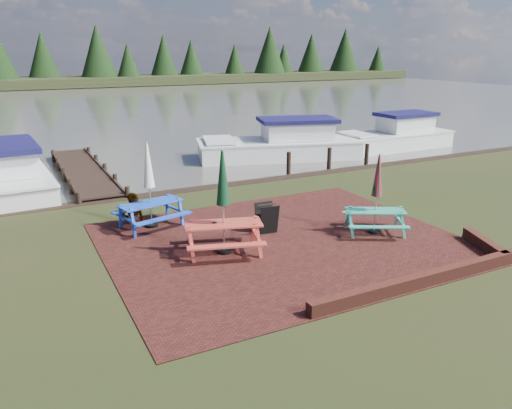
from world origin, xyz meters
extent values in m
plane|color=black|center=(0.00, 0.00, 0.00)|extent=(120.00, 120.00, 0.00)
cube|color=#331510|center=(0.00, 1.00, 0.01)|extent=(9.00, 7.50, 0.02)
cube|color=#4C1E16|center=(1.50, -2.60, 0.15)|extent=(6.00, 0.22, 0.30)
cube|color=#4C1E16|center=(4.30, -1.80, 0.15)|extent=(0.82, 1.77, 0.30)
cube|color=#46453C|center=(0.00, 37.00, 0.00)|extent=(120.00, 60.00, 0.02)
cube|color=black|center=(0.00, 66.00, 0.50)|extent=(120.00, 10.00, 1.20)
cube|color=teal|center=(2.60, 0.44, 0.66)|extent=(1.70, 1.31, 0.04)
cube|color=teal|center=(2.31, -0.09, 0.40)|extent=(1.51, 0.95, 0.04)
cube|color=teal|center=(2.89, 0.97, 0.40)|extent=(1.51, 0.95, 0.04)
cube|color=teal|center=(1.99, 0.77, 0.33)|extent=(0.72, 1.25, 0.66)
cube|color=teal|center=(3.21, 0.11, 0.33)|extent=(0.72, 1.25, 0.66)
cylinder|color=black|center=(2.60, 0.44, 0.04)|extent=(0.32, 0.32, 0.09)
cylinder|color=#B2B2B7|center=(2.60, 0.44, 1.11)|extent=(0.03, 0.03, 2.22)
cone|color=#BE1B39|center=(2.60, 0.44, 1.65)|extent=(0.28, 0.28, 1.11)
cube|color=#C34032|center=(-1.67, 1.04, 0.77)|extent=(2.01, 1.25, 0.04)
cube|color=#C34032|center=(-1.88, 0.36, 0.47)|extent=(1.87, 0.79, 0.04)
cube|color=#C34032|center=(-1.46, 1.72, 0.47)|extent=(1.87, 0.79, 0.04)
cube|color=#C34032|center=(-2.45, 1.28, 0.39)|extent=(0.56, 1.58, 0.77)
cube|color=#C34032|center=(-0.89, 0.80, 0.39)|extent=(0.56, 1.58, 0.77)
cylinder|color=black|center=(-1.67, 1.04, 0.05)|extent=(0.38, 0.38, 0.10)
cylinder|color=#B2B2B7|center=(-1.67, 1.04, 1.31)|extent=(0.04, 0.04, 2.62)
cone|color=#0D3319|center=(-1.67, 1.04, 1.94)|extent=(0.33, 0.33, 1.31)
cube|color=blue|center=(-2.77, 3.73, 0.72)|extent=(1.87, 1.09, 0.04)
cube|color=blue|center=(-2.60, 3.08, 0.44)|extent=(1.76, 0.66, 0.04)
cube|color=blue|center=(-2.93, 4.37, 0.44)|extent=(1.76, 0.66, 0.04)
cube|color=blue|center=(-3.51, 3.54, 0.36)|extent=(0.45, 1.50, 0.72)
cube|color=blue|center=(-2.03, 3.91, 0.36)|extent=(0.45, 1.50, 0.72)
cylinder|color=black|center=(-2.77, 3.73, 0.05)|extent=(0.35, 0.35, 0.10)
cylinder|color=#B2B2B7|center=(-2.77, 3.73, 1.22)|extent=(0.04, 0.04, 2.44)
cone|color=white|center=(-2.77, 3.73, 1.81)|extent=(0.31, 0.31, 1.22)
cube|color=black|center=(-0.07, 1.63, 0.43)|extent=(0.55, 0.27, 0.85)
cube|color=black|center=(-0.07, 1.91, 0.43)|extent=(0.55, 0.27, 0.85)
cube|color=black|center=(-0.07, 1.77, 0.84)|extent=(0.53, 0.10, 0.03)
cube|color=black|center=(-3.50, 11.50, 0.12)|extent=(1.60, 9.00, 0.06)
cube|color=black|center=(-4.25, 11.50, 0.17)|extent=(0.08, 9.00, 0.08)
cube|color=black|center=(-2.75, 11.50, 0.17)|extent=(0.08, 9.00, 0.08)
cylinder|color=black|center=(-4.30, 7.00, -0.10)|extent=(0.16, 0.16, 1.00)
cylinder|color=black|center=(-2.70, 7.00, -0.10)|extent=(0.16, 0.16, 1.00)
cube|color=silver|center=(-6.30, 10.56, 0.14)|extent=(2.90, 7.36, 1.03)
cube|color=silver|center=(-6.30, 10.56, 0.68)|extent=(2.96, 7.51, 0.08)
cube|color=silver|center=(-6.25, 9.70, 1.17)|extent=(1.96, 3.13, 0.88)
cube|color=#131140|center=(-6.25, 9.70, 1.67)|extent=(2.18, 3.58, 0.19)
cube|color=silver|center=(-6.46, 13.30, 0.81)|extent=(2.18, 1.42, 0.10)
cube|color=silver|center=(5.57, 11.12, 0.13)|extent=(8.05, 4.66, 1.02)
cube|color=silver|center=(5.57, 11.12, 0.66)|extent=(8.21, 4.75, 0.08)
cube|color=silver|center=(6.45, 10.87, 1.15)|extent=(3.60, 2.72, 0.86)
cube|color=#131140|center=(6.45, 10.87, 1.64)|extent=(4.10, 3.05, 0.18)
cube|color=silver|center=(2.79, 11.93, 0.79)|extent=(1.94, 2.54, 0.10)
cube|color=silver|center=(12.17, 10.46, 0.13)|extent=(6.48, 2.39, 0.99)
cube|color=silver|center=(12.17, 10.46, 0.64)|extent=(6.61, 2.44, 0.08)
cube|color=silver|center=(12.95, 10.48, 1.12)|extent=(2.73, 1.69, 0.84)
cube|color=#131140|center=(12.95, 10.48, 1.59)|extent=(3.12, 1.88, 0.18)
cube|color=silver|center=(9.73, 10.42, 0.77)|extent=(1.19, 1.96, 0.10)
imported|color=gray|center=(-3.16, 4.29, 0.93)|extent=(0.68, 0.45, 1.85)
camera|label=1|loc=(-6.20, -9.65, 4.90)|focal=35.00mm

